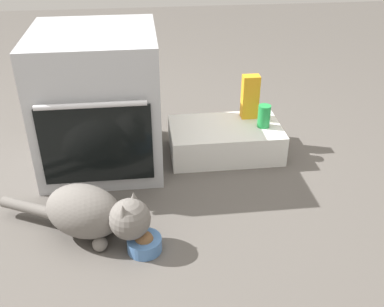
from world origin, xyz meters
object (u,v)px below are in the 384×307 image
(pantry_cabinet, at_px, (225,140))
(cat, at_px, (93,213))
(juice_carton, at_px, (250,97))
(oven, at_px, (99,101))
(food_bowl, at_px, (144,243))
(soda_can, at_px, (264,116))

(pantry_cabinet, bearing_deg, cat, -136.69)
(cat, xyz_separation_m, juice_carton, (0.80, 0.71, 0.16))
(pantry_cabinet, bearing_deg, juice_carton, 33.67)
(oven, relative_size, juice_carton, 2.87)
(pantry_cabinet, distance_m, cat, 0.90)
(pantry_cabinet, distance_m, juice_carton, 0.27)
(pantry_cabinet, relative_size, juice_carton, 2.45)
(pantry_cabinet, height_order, food_bowl, pantry_cabinet)
(cat, bearing_deg, food_bowl, 0.00)
(oven, height_order, pantry_cabinet, oven)
(juice_carton, bearing_deg, oven, -173.17)
(oven, bearing_deg, juice_carton, 6.83)
(oven, distance_m, cat, 0.66)
(soda_can, relative_size, juice_carton, 0.50)
(oven, relative_size, food_bowl, 4.96)
(food_bowl, xyz_separation_m, cat, (-0.20, 0.10, 0.09))
(juice_carton, bearing_deg, food_bowl, -126.46)
(soda_can, bearing_deg, cat, -145.10)
(soda_can, bearing_deg, food_bowl, -133.22)
(soda_can, xyz_separation_m, juice_carton, (-0.05, 0.12, 0.06))
(food_bowl, height_order, juice_carton, juice_carton)
(cat, distance_m, juice_carton, 1.09)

